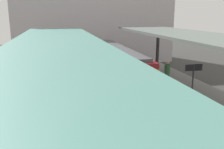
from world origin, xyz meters
TOP-DOWN VIEW (x-y plane):
  - ground_plane at (0.00, 0.00)m, footprint 80.00×80.00m
  - platform_left at (-3.80, 0.00)m, footprint 4.40×28.00m
  - platform_right at (3.80, 0.00)m, footprint 4.40×28.00m
  - track_ballast at (0.00, 0.00)m, footprint 3.20×28.00m
  - rail_near_side at (-0.72, 0.00)m, footprint 0.08×28.00m
  - rail_far_side at (0.72, 0.00)m, footprint 0.08×28.00m
  - commuter_train at (0.00, 7.16)m, footprint 2.78×11.14m
  - canopy_left at (-3.80, 1.40)m, footprint 4.18×21.00m
  - canopy_right at (3.80, 1.40)m, footprint 4.18×21.00m
  - platform_sign at (2.67, 0.57)m, footprint 0.90×0.08m
  - passenger_near_bench at (-2.74, 5.74)m, footprint 0.36×0.36m
  - passenger_mid_platform at (3.06, 4.26)m, footprint 0.36×0.36m
  - passenger_far_end at (-2.50, 3.41)m, footprint 0.36×0.36m
  - station_building_backdrop at (0.67, 20.00)m, footprint 18.00×6.00m

SIDE VIEW (x-z plane):
  - ground_plane at x=0.00m, z-range 0.00..0.00m
  - track_ballast at x=0.00m, z-range 0.00..0.20m
  - rail_near_side at x=-0.72m, z-range 0.20..0.34m
  - rail_far_side at x=0.72m, z-range 0.20..0.34m
  - platform_left at x=-3.80m, z-range 0.00..1.00m
  - platform_right at x=3.80m, z-range 0.00..1.00m
  - commuter_train at x=0.00m, z-range 0.18..3.28m
  - passenger_mid_platform at x=3.06m, z-range 1.03..2.71m
  - passenger_far_end at x=-2.50m, z-range 1.03..2.73m
  - passenger_near_bench at x=-2.74m, z-range 1.03..2.76m
  - platform_sign at x=2.67m, z-range 1.52..3.73m
  - canopy_left at x=-3.80m, z-range 2.58..5.98m
  - canopy_right at x=3.80m, z-range 2.62..6.10m
  - station_building_backdrop at x=0.67m, z-range 0.00..11.00m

